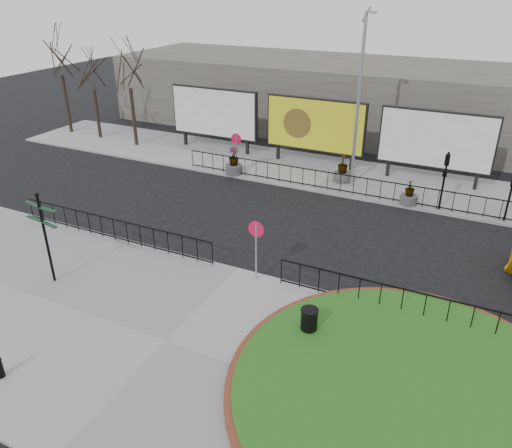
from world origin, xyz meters
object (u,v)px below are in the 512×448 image
Objects in this scene: planter_a at (234,164)px; planter_c at (409,195)px; lamp_post at (359,99)px; planter_b at (342,171)px; fingerpost_sign at (44,229)px; litter_bin at (309,322)px; billboard_mid at (315,125)px.

planter_c is (10.16, 0.00, -0.11)m from planter_a.
planter_b is (-0.56, -0.00, -4.11)m from lamp_post.
lamp_post reaches higher than planter_c.
fingerpost_sign is at bearing -129.44° from planter_c.
planter_b is 4.33m from planter_c.
planter_b reaches higher than planter_c.
fingerpost_sign is 2.73× the size of planter_c.
litter_bin is at bearing 18.92° from fingerpost_sign.
billboard_mid is at bearing 146.75° from lamp_post.
lamp_post is 5.82× the size of planter_b.
lamp_post is 5.78× the size of planter_a.
billboard_mid is 3.88× the size of planter_a.
billboard_mid is 16.70m from litter_bin.
lamp_post reaches higher than planter_a.
litter_bin is (2.49, -13.67, -4.22)m from lamp_post.
lamp_post is 16.84m from fingerpost_sign.
litter_bin is 12.11m from planter_c.
fingerpost_sign is at bearing -173.00° from litter_bin.
litter_bin is at bearing -79.68° from lamp_post.
billboard_mid is 6.41× the size of litter_bin.
lamp_post reaches higher than litter_bin.
planter_a is (0.77, 13.29, -1.62)m from fingerpost_sign.
fingerpost_sign is at bearing -116.62° from lamp_post.
planter_b is at bearing -38.83° from billboard_mid.
billboard_mid is at bearing 87.12° from fingerpost_sign.
planter_a is at bearing -165.39° from planter_b.
planter_c is at bearing 0.00° from planter_a.
litter_bin is 0.61× the size of planter_a.
billboard_mid is 7.66m from planter_c.
fingerpost_sign is 3.78× the size of litter_bin.
litter_bin is (5.50, -15.64, -1.99)m from billboard_mid.
billboard_mid is at bearing 141.17° from planter_b.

